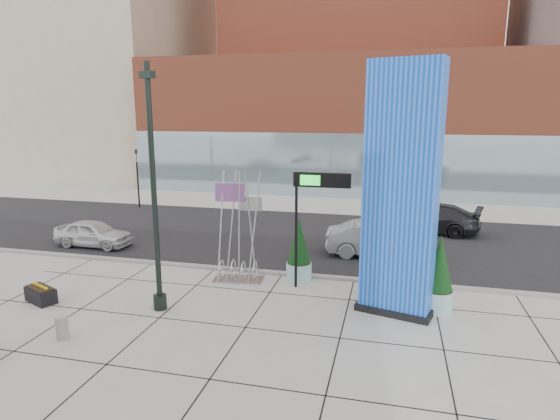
% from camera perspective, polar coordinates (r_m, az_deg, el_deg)
% --- Properties ---
extents(ground, '(160.00, 160.00, 0.00)m').
position_cam_1_polar(ground, '(16.52, -6.53, -12.19)').
color(ground, '#9E9991').
rests_on(ground, ground).
extents(street_asphalt, '(80.00, 12.00, 0.02)m').
position_cam_1_polar(street_asphalt, '(25.58, 1.19, -3.20)').
color(street_asphalt, black).
rests_on(street_asphalt, ground).
extents(curb_edge, '(80.00, 0.30, 0.12)m').
position_cam_1_polar(curb_edge, '(20.02, -2.57, -7.49)').
color(curb_edge, gray).
rests_on(curb_edge, ground).
extents(tower_podium, '(34.00, 10.00, 11.00)m').
position_cam_1_polar(tower_podium, '(41.33, 7.80, 10.27)').
color(tower_podium, '#AD4B32').
rests_on(tower_podium, ground).
extents(tower_glass_front, '(34.00, 0.60, 5.00)m').
position_cam_1_polar(tower_glass_front, '(36.79, 6.88, 5.39)').
color(tower_glass_front, '#8CA5B2').
rests_on(tower_glass_front, ground).
extents(building_beige_left, '(18.00, 20.00, 34.00)m').
position_cam_1_polar(building_beige_left, '(58.29, -20.58, 21.53)').
color(building_beige_left, tan).
rests_on(building_beige_left, ground).
extents(blue_pylon, '(2.70, 1.73, 8.34)m').
position_cam_1_polar(blue_pylon, '(15.67, 14.48, 1.62)').
color(blue_pylon, '#0C43BB').
rests_on(blue_pylon, ground).
extents(lamp_post, '(0.56, 0.45, 8.26)m').
position_cam_1_polar(lamp_post, '(16.09, -14.99, -0.48)').
color(lamp_post, black).
rests_on(lamp_post, ground).
extents(public_art_sculpture, '(2.07, 1.19, 4.51)m').
position_cam_1_polar(public_art_sculpture, '(18.92, -5.11, -5.13)').
color(public_art_sculpture, '#AFB2B4').
rests_on(public_art_sculpture, ground).
extents(concrete_bollard, '(0.37, 0.37, 0.71)m').
position_cam_1_polar(concrete_bollard, '(15.94, -25.05, -12.86)').
color(concrete_bollard, gray).
rests_on(concrete_bollard, ground).
extents(overhead_street_sign, '(2.13, 0.23, 4.51)m').
position_cam_1_polar(overhead_street_sign, '(17.35, 4.51, 2.45)').
color(overhead_street_sign, black).
rests_on(overhead_street_sign, ground).
extents(round_planter_east, '(1.08, 1.08, 2.70)m').
position_cam_1_polar(round_planter_east, '(16.90, 18.77, -7.55)').
color(round_planter_east, '#98CDC5').
rests_on(round_planter_east, ground).
extents(round_planter_mid, '(0.94, 0.94, 2.36)m').
position_cam_1_polar(round_planter_mid, '(16.87, 12.59, -7.79)').
color(round_planter_mid, '#98CDC5').
rests_on(round_planter_mid, ground).
extents(round_planter_west, '(1.03, 1.03, 2.57)m').
position_cam_1_polar(round_planter_west, '(18.88, 2.33, -5.02)').
color(round_planter_west, '#98CDC5').
rests_on(round_planter_west, ground).
extents(box_planter_north, '(1.37, 1.06, 0.68)m').
position_cam_1_polar(box_planter_north, '(19.10, -27.15, -9.07)').
color(box_planter_north, black).
rests_on(box_planter_north, ground).
extents(car_white_west, '(3.93, 1.65, 1.33)m').
position_cam_1_polar(car_white_west, '(25.38, -21.81, -2.69)').
color(car_white_west, silver).
rests_on(car_white_west, ground).
extents(car_silver_mid, '(5.05, 2.09, 1.62)m').
position_cam_1_polar(car_silver_mid, '(22.46, 11.98, -3.54)').
color(car_silver_mid, '#929499').
rests_on(car_silver_mid, ground).
extents(car_dark_east, '(5.89, 3.45, 1.60)m').
position_cam_1_polar(car_dark_east, '(27.65, 17.68, -0.93)').
color(car_dark_east, black).
rests_on(car_dark_east, ground).
extents(traffic_signal, '(0.15, 0.18, 4.10)m').
position_cam_1_polar(traffic_signal, '(34.15, -16.98, 4.08)').
color(traffic_signal, black).
rests_on(traffic_signal, ground).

